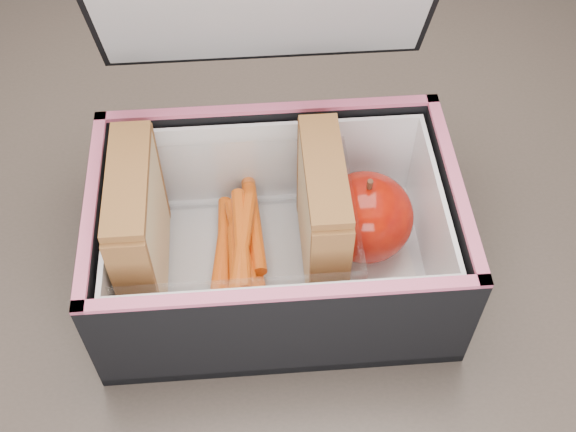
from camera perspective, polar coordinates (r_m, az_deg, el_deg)
name	(u,v)px	position (r m, az deg, el deg)	size (l,w,h in m)	color
kitchen_table	(341,281)	(0.71, 4.24, -5.11)	(1.20, 0.80, 0.75)	brown
lunch_bag	(276,226)	(0.56, -0.97, -0.81)	(0.28, 0.25, 0.27)	black
plastic_tub	(233,238)	(0.57, -4.35, -1.78)	(0.19, 0.13, 0.08)	white
sandwich_left	(140,226)	(0.56, -11.65, -0.79)	(0.03, 0.11, 0.12)	tan
sandwich_right	(322,216)	(0.55, 2.71, 0.00)	(0.03, 0.10, 0.12)	tan
carrot_sticks	(240,252)	(0.58, -3.83, -2.86)	(0.05, 0.14, 0.03)	orange
paper_napkin	(363,246)	(0.61, 5.92, -2.39)	(0.07, 0.07, 0.01)	white
red_apple	(365,217)	(0.58, 6.13, -0.08)	(0.09, 0.09, 0.08)	maroon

